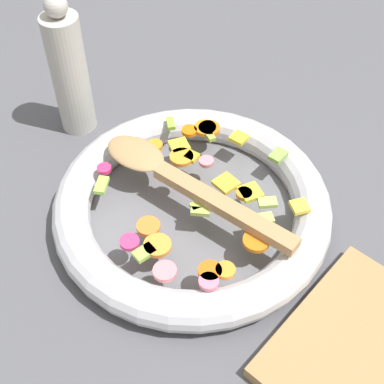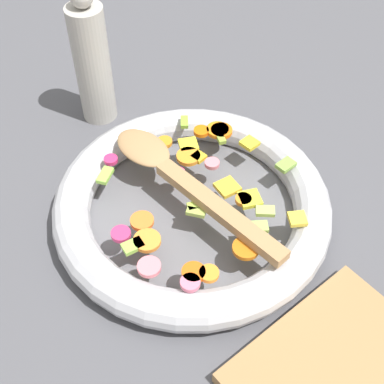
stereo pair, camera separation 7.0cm
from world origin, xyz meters
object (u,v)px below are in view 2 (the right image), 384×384
pepper_mill (92,62)px  wooden_spoon (178,175)px  cutting_board (346,380)px  skillet (192,206)px

pepper_mill → wooden_spoon: bearing=-95.4°
pepper_mill → cutting_board: 0.56m
skillet → cutting_board: 0.29m
wooden_spoon → pepper_mill: (0.02, 0.24, 0.04)m
pepper_mill → skillet: bearing=-94.5°
skillet → cutting_board: (-0.02, -0.29, -0.01)m
wooden_spoon → cutting_board: bearing=-93.5°
skillet → wooden_spoon: wooden_spoon is taller
skillet → wooden_spoon: bearing=94.3°
skillet → cutting_board: size_ratio=1.71×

